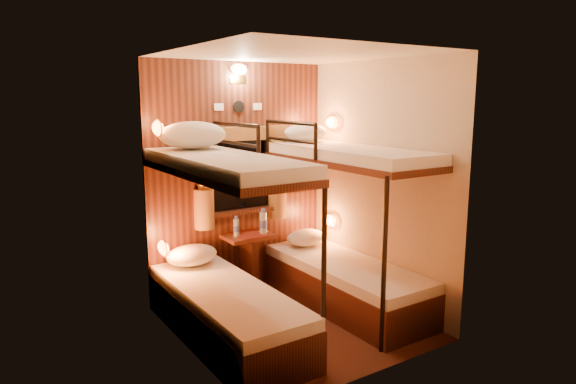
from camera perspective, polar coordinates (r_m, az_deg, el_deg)
floor at (r=4.86m, az=0.68°, el=-14.36°), size 2.10×2.10×0.00m
ceiling at (r=4.43m, az=0.75°, el=15.10°), size 2.10×2.10×0.00m
wall_back at (r=5.38m, az=-5.55°, el=1.41°), size 2.40×0.00×2.40m
wall_front at (r=3.69m, az=9.87°, el=-2.86°), size 2.40×0.00×2.40m
wall_left at (r=4.03m, az=-11.16°, el=-1.77°), size 0.00×2.40×2.40m
wall_right at (r=5.11m, az=10.05°, el=0.82°), size 0.00×2.40×2.40m
back_panel at (r=5.37m, az=-5.47°, el=1.39°), size 2.00×0.03×2.40m
bunk_left at (r=4.41m, az=-6.92°, el=-9.28°), size 0.72×1.90×1.82m
bunk_right at (r=5.08m, az=6.37°, el=-6.58°), size 0.72×1.90×1.82m
window at (r=5.35m, az=-5.32°, el=1.15°), size 1.00×0.12×0.79m
curtains at (r=5.31m, az=-5.16°, el=1.98°), size 1.10×0.22×1.00m
back_fixtures at (r=5.28m, az=-5.49°, el=12.63°), size 0.54×0.09×0.48m
reading_lamps at (r=5.07m, az=-3.71°, el=1.35°), size 2.00×0.20×1.25m
table at (r=5.39m, az=-4.40°, el=-7.14°), size 0.50×0.34×0.66m
bottle_left at (r=5.24m, az=-5.77°, el=-3.96°), size 0.06×0.06×0.21m
bottle_right at (r=5.32m, az=-2.77°, el=-3.43°), size 0.08×0.08×0.27m
sachet_a at (r=5.42m, az=-2.76°, el=-4.40°), size 0.10×0.09×0.01m
sachet_b at (r=5.41m, az=-2.80°, el=-4.43°), size 0.08×0.06×0.01m
pillow_lower_left at (r=5.03m, az=-10.64°, el=-6.91°), size 0.50×0.36×0.20m
pillow_lower_right at (r=5.60m, az=1.98°, el=-5.07°), size 0.45×0.32×0.17m
pillow_upper_left at (r=4.71m, az=-10.54°, el=6.26°), size 0.62×0.44×0.24m
pillow_upper_right at (r=5.42m, az=1.98°, el=6.64°), size 0.48×0.35×0.19m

